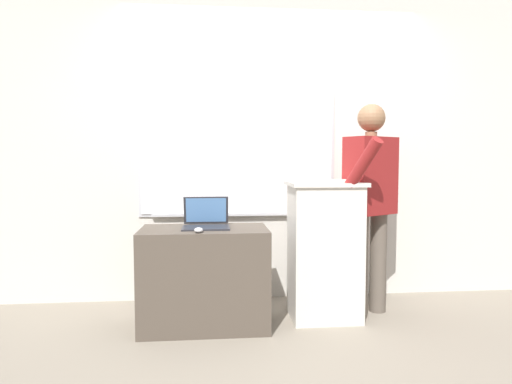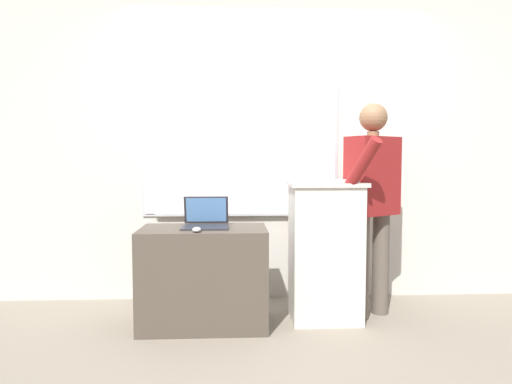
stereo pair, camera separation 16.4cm
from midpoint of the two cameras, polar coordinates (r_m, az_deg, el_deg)
The scene contains 8 objects.
ground_plane at distance 3.13m, azimuth 3.02°, elevation -18.70°, with size 30.00×30.00×0.00m, color gray.
back_wall at distance 4.03m, azimuth 0.51°, elevation 6.47°, with size 6.40×0.17×2.77m.
lectern_podium at distance 3.52m, azimuth 7.23°, elevation -7.24°, with size 0.56×0.44×1.05m.
side_desk at distance 3.39m, azimuth -7.85°, elevation -10.53°, with size 0.91×0.52×0.72m.
person_presenter at distance 3.61m, azimuth 12.86°, elevation -0.35°, with size 0.57×0.68×1.64m.
laptop at distance 3.37m, azimuth -7.66°, elevation -3.35°, with size 0.34×0.31×0.22m.
wireless_keyboard at distance 3.40m, azimuth 7.51°, elevation 1.38°, with size 0.45×0.12×0.02m.
computer_mouse_by_laptop at distance 3.14m, azimuth -8.68°, elevation -4.73°, with size 0.06×0.10×0.03m.
Camera 1 is at (-0.52, -2.85, 1.21)m, focal length 32.00 mm.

